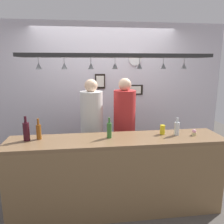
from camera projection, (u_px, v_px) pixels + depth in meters
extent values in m
plane|color=#4C4742|center=(113.00, 193.00, 3.30)|extent=(8.00, 8.00, 0.00)
cube|color=silver|center=(105.00, 96.00, 4.09)|extent=(4.40, 0.06, 2.60)
cube|color=brown|center=(117.00, 140.00, 2.76)|extent=(2.70, 0.55, 0.04)
cube|color=olive|center=(120.00, 187.00, 2.62)|extent=(2.65, 0.04, 0.94)
cube|color=black|center=(116.00, 56.00, 2.59)|extent=(2.20, 0.36, 0.04)
cylinder|color=silver|center=(38.00, 57.00, 2.45)|extent=(0.06, 0.06, 0.00)
cylinder|color=silver|center=(38.00, 60.00, 2.46)|extent=(0.01, 0.01, 0.06)
cone|color=silver|center=(39.00, 66.00, 2.47)|extent=(0.07, 0.07, 0.08)
cylinder|color=silver|center=(64.00, 57.00, 2.47)|extent=(0.06, 0.06, 0.00)
cylinder|color=silver|center=(64.00, 60.00, 2.48)|extent=(0.01, 0.01, 0.06)
cone|color=silver|center=(64.00, 66.00, 2.49)|extent=(0.07, 0.07, 0.08)
cylinder|color=silver|center=(91.00, 58.00, 2.54)|extent=(0.06, 0.06, 0.00)
cylinder|color=silver|center=(91.00, 60.00, 2.55)|extent=(0.01, 0.01, 0.06)
cone|color=silver|center=(91.00, 66.00, 2.56)|extent=(0.07, 0.07, 0.08)
cylinder|color=silver|center=(115.00, 58.00, 2.60)|extent=(0.06, 0.06, 0.00)
cylinder|color=silver|center=(115.00, 60.00, 2.60)|extent=(0.01, 0.01, 0.06)
cone|color=silver|center=(115.00, 66.00, 2.62)|extent=(0.07, 0.07, 0.08)
cylinder|color=silver|center=(140.00, 58.00, 2.68)|extent=(0.06, 0.06, 0.00)
cylinder|color=silver|center=(140.00, 60.00, 2.69)|extent=(0.01, 0.01, 0.06)
cone|color=silver|center=(140.00, 66.00, 2.70)|extent=(0.07, 0.07, 0.08)
cylinder|color=silver|center=(164.00, 58.00, 2.71)|extent=(0.06, 0.06, 0.00)
cylinder|color=silver|center=(164.00, 60.00, 2.71)|extent=(0.01, 0.01, 0.06)
cone|color=silver|center=(163.00, 66.00, 2.73)|extent=(0.07, 0.07, 0.08)
cylinder|color=silver|center=(185.00, 58.00, 2.75)|extent=(0.06, 0.06, 0.00)
cylinder|color=silver|center=(184.00, 60.00, 2.76)|extent=(0.01, 0.01, 0.06)
cone|color=silver|center=(184.00, 66.00, 2.77)|extent=(0.07, 0.07, 0.08)
cube|color=#2D334C|center=(93.00, 159.00, 3.55)|extent=(0.17, 0.18, 0.79)
cylinder|color=white|center=(92.00, 114.00, 3.39)|extent=(0.34, 0.34, 0.69)
sphere|color=beige|center=(91.00, 86.00, 3.30)|extent=(0.20, 0.20, 0.20)
cube|color=#2D334C|center=(124.00, 157.00, 3.61)|extent=(0.17, 0.18, 0.80)
cylinder|color=red|center=(125.00, 113.00, 3.45)|extent=(0.34, 0.34, 0.69)
sphere|color=beige|center=(125.00, 85.00, 3.36)|extent=(0.20, 0.20, 0.20)
cylinder|color=#380F19|center=(26.00, 132.00, 2.65)|extent=(0.08, 0.08, 0.22)
cylinder|color=#380F19|center=(25.00, 120.00, 2.62)|extent=(0.03, 0.03, 0.08)
cylinder|color=#336B2D|center=(109.00, 130.00, 2.76)|extent=(0.06, 0.06, 0.19)
cylinder|color=#336B2D|center=(109.00, 120.00, 2.73)|extent=(0.03, 0.03, 0.07)
cylinder|color=brown|center=(39.00, 132.00, 2.71)|extent=(0.06, 0.06, 0.18)
cylinder|color=brown|center=(38.00, 122.00, 2.68)|extent=(0.03, 0.03, 0.08)
cylinder|color=silver|center=(177.00, 129.00, 2.87)|extent=(0.06, 0.06, 0.17)
cylinder|color=silver|center=(177.00, 120.00, 2.84)|extent=(0.03, 0.03, 0.06)
cylinder|color=yellow|center=(162.00, 130.00, 2.91)|extent=(0.07, 0.07, 0.12)
cylinder|color=beige|center=(194.00, 134.00, 2.87)|extent=(0.06, 0.06, 0.04)
sphere|color=pink|center=(194.00, 131.00, 2.86)|extent=(0.05, 0.05, 0.05)
cube|color=black|center=(135.00, 90.00, 4.09)|extent=(0.30, 0.02, 0.18)
cube|color=white|center=(135.00, 90.00, 4.08)|extent=(0.23, 0.01, 0.14)
cube|color=black|center=(100.00, 81.00, 3.98)|extent=(0.18, 0.02, 0.26)
cube|color=white|center=(100.00, 81.00, 3.97)|extent=(0.14, 0.01, 0.20)
cylinder|color=white|center=(135.00, 59.00, 3.97)|extent=(0.22, 0.03, 0.22)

